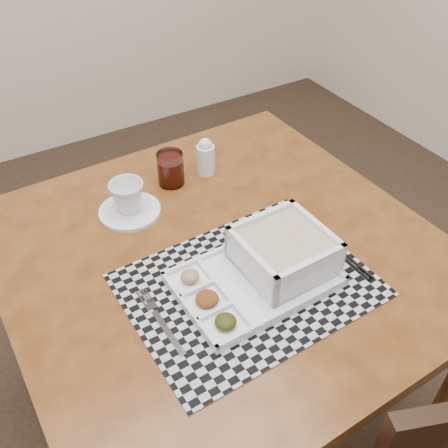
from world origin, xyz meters
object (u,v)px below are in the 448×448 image
(cup, at_px, (128,197))
(creamer_bottle, at_px, (206,157))
(juice_glass, at_px, (171,170))
(serving_tray, at_px, (274,261))
(dining_table, at_px, (221,270))

(cup, xyz_separation_m, creamer_bottle, (0.24, 0.06, 0.00))
(juice_glass, relative_size, creamer_bottle, 0.87)
(serving_tray, relative_size, juice_glass, 3.66)
(serving_tray, xyz_separation_m, juice_glass, (-0.04, 0.40, 0.00))
(cup, distance_m, juice_glass, 0.15)
(serving_tray, distance_m, juice_glass, 0.41)
(cup, height_order, creamer_bottle, creamer_bottle)
(dining_table, relative_size, cup, 11.45)
(dining_table, height_order, juice_glass, juice_glass)
(dining_table, relative_size, creamer_bottle, 9.25)
(serving_tray, bearing_deg, cup, 117.93)
(serving_tray, bearing_deg, dining_table, 113.78)
(dining_table, relative_size, juice_glass, 10.68)
(dining_table, xyz_separation_m, serving_tray, (0.05, -0.12, 0.11))
(serving_tray, distance_m, creamer_bottle, 0.41)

